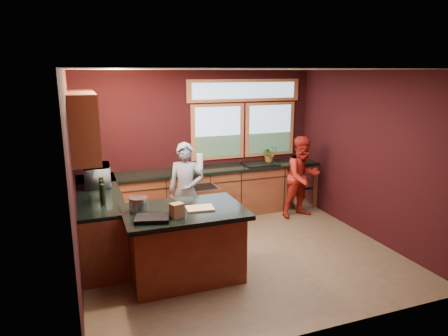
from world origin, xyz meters
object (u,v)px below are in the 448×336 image
person_grey (186,191)px  cutting_board (200,208)px  island (185,243)px  stock_pot (139,204)px  person_red (302,177)px

person_grey → cutting_board: person_grey is taller
island → stock_pot: bearing=164.7°
cutting_board → person_red: bearing=32.1°
person_red → stock_pot: (-3.20, -1.33, 0.27)m
person_red → cutting_board: (-2.45, -1.53, 0.19)m
person_red → stock_pot: bearing=-163.4°
stock_pot → island: bearing=-15.3°
person_grey → cutting_board: 1.34m
island → cutting_board: bearing=-14.0°
island → person_red: person_red is taller
person_red → cutting_board: 2.89m
island → cutting_board: 0.52m
cutting_board → island: bearing=166.0°
cutting_board → stock_pot: size_ratio=1.46×
person_red → cutting_board: person_red is taller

